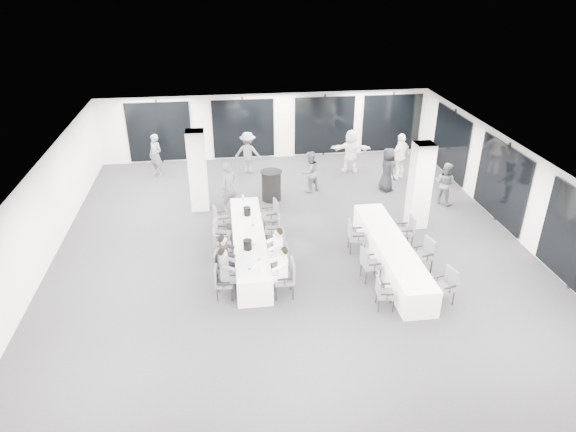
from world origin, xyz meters
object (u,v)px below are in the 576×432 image
at_px(ice_bucket_far, 247,211).
at_px(standing_guest_g, 156,153).
at_px(chair_main_right_mid, 279,243).
at_px(standing_guest_f, 351,148).
at_px(chair_main_right_near, 287,276).
at_px(chair_main_right_second, 282,258).
at_px(chair_main_left_near, 221,280).
at_px(chair_main_right_far, 272,213).
at_px(chair_side_left_far, 354,234).
at_px(cocktail_table, 271,185).
at_px(ice_bucket_near, 248,245).
at_px(standing_guest_d, 401,153).
at_px(standing_guest_e, 388,167).
at_px(chair_main_right_fourth, 275,228).
at_px(standing_guest_b, 310,169).
at_px(chair_side_right_mid, 425,253).
at_px(chair_side_right_far, 407,229).
at_px(chair_side_left_mid, 368,262).
at_px(standing_guest_c, 248,150).
at_px(banquet_table_side, 391,254).
at_px(chair_main_left_far, 220,218).
at_px(chair_main_left_mid, 220,244).
at_px(standing_guest_a, 229,184).
at_px(standing_guest_h, 445,181).
at_px(chair_main_left_fourth, 220,232).
at_px(chair_side_right_near, 446,284).
at_px(chair_side_left_near, 383,291).
at_px(banquet_table_main, 249,245).
at_px(chair_main_left_second, 221,266).

bearing_deg(ice_bucket_far, standing_guest_g, 120.69).
relative_size(chair_main_right_mid, standing_guest_f, 0.48).
distance_m(chair_main_right_near, chair_main_right_second, 1.01).
distance_m(chair_main_left_near, chair_main_right_far, 3.93).
bearing_deg(chair_side_left_far, cocktail_table, -146.56).
bearing_deg(ice_bucket_near, chair_main_right_second, -12.17).
height_order(standing_guest_d, standing_guest_e, standing_guest_d).
xyz_separation_m(chair_main_left_near, chair_main_right_far, (1.66, 3.56, 0.06)).
distance_m(chair_main_right_fourth, standing_guest_b, 4.05).
height_order(chair_main_left_near, standing_guest_e, standing_guest_e).
height_order(chair_main_right_second, chair_side_right_mid, chair_side_right_mid).
relative_size(chair_main_right_second, chair_side_right_far, 0.96).
height_order(chair_side_left_mid, standing_guest_f, standing_guest_f).
bearing_deg(standing_guest_c, banquet_table_side, 130.05).
xyz_separation_m(chair_side_left_mid, chair_side_left_far, (-0.00, 1.54, 0.02)).
bearing_deg(chair_main_right_near, ice_bucket_far, 13.66).
relative_size(chair_main_right_far, ice_bucket_far, 3.80).
distance_m(chair_main_left_far, standing_guest_c, 5.14).
xyz_separation_m(chair_main_left_mid, standing_guest_b, (3.36, 4.54, 0.33)).
bearing_deg(standing_guest_e, chair_main_right_fourth, 114.44).
bearing_deg(chair_side_right_far, banquet_table_side, 143.70).
relative_size(chair_main_right_fourth, standing_guest_d, 0.43).
xyz_separation_m(chair_main_right_fourth, standing_guest_a, (-1.28, 2.48, 0.47)).
bearing_deg(standing_guest_h, chair_main_left_far, 59.95).
bearing_deg(standing_guest_f, standing_guest_g, 5.97).
xyz_separation_m(banquet_table_side, chair_side_left_far, (-0.84, 0.92, 0.18)).
bearing_deg(standing_guest_h, chair_main_left_fourth, 66.79).
bearing_deg(standing_guest_c, chair_main_left_far, 91.28).
height_order(banquet_table_side, chair_side_right_mid, chair_side_right_mid).
xyz_separation_m(chair_main_right_second, chair_side_right_near, (3.93, -1.81, 0.02)).
bearing_deg(chair_main_left_fourth, standing_guest_d, 134.96).
bearing_deg(standing_guest_a, chair_main_left_far, -132.23).
height_order(cocktail_table, standing_guest_a, standing_guest_a).
distance_m(chair_side_left_near, chair_side_left_far, 2.82).
xyz_separation_m(banquet_table_main, chair_main_left_fourth, (-0.83, 0.60, 0.16)).
relative_size(banquet_table_main, standing_guest_h, 2.90).
height_order(cocktail_table, chair_main_right_second, cocktail_table).
bearing_deg(ice_bucket_near, chair_main_left_near, -125.29).
relative_size(chair_main_right_far, chair_side_right_near, 1.03).
distance_m(chair_side_left_near, standing_guest_h, 6.93).
xyz_separation_m(chair_side_left_mid, chair_side_right_far, (1.67, 1.67, 0.00)).
distance_m(banquet_table_main, chair_side_right_far, 4.77).
bearing_deg(chair_main_left_mid, chair_main_left_far, 176.58).
relative_size(chair_main_left_mid, chair_side_right_far, 1.03).
height_order(chair_main_right_mid, chair_side_right_far, chair_side_right_far).
bearing_deg(chair_side_left_mid, chair_main_right_far, -150.59).
distance_m(banquet_table_main, standing_guest_g, 7.49).
bearing_deg(chair_main_right_mid, chair_side_left_far, -88.77).
relative_size(chair_main_left_second, standing_guest_h, 0.52).
relative_size(chair_main_right_near, standing_guest_a, 0.53).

